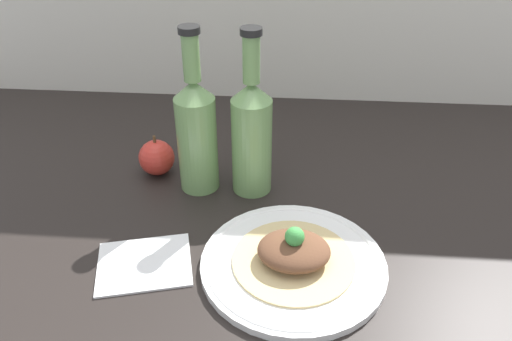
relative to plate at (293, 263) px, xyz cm
name	(u,v)px	position (x,y,z in cm)	size (l,w,h in cm)	color
ground_plane	(261,227)	(-5.95, 12.16, -2.82)	(180.00, 110.00, 4.00)	black
plate	(293,263)	(0.00, 0.00, 0.00)	(29.73, 29.73, 1.55)	white
plated_food	(294,252)	(0.00, 0.00, 2.39)	(19.65, 19.65, 6.71)	#D6BC7F
cider_bottle_left	(196,131)	(-18.82, 21.73, 11.46)	(7.59, 7.59, 31.95)	#729E5B
cider_bottle_right	(252,133)	(-8.48, 21.73, 11.46)	(7.59, 7.59, 31.95)	#729E5B
apple	(157,158)	(-28.29, 25.61, 2.83)	(7.28, 7.28, 8.67)	red
napkin	(144,263)	(-23.97, -1.32, -0.42)	(17.49, 15.64, 0.80)	white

